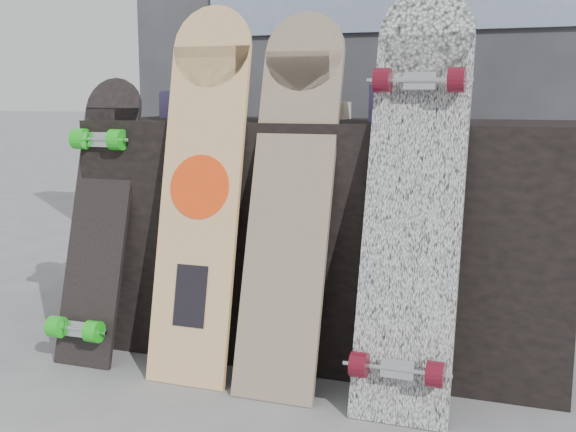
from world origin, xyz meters
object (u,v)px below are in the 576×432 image
at_px(longboard_celtic, 292,189).
at_px(vendor_table, 330,236).
at_px(longboard_geisha, 201,182).
at_px(skateboard_dark, 98,215).
at_px(longboard_cascadia, 414,191).

bearing_deg(longboard_celtic, vendor_table, 86.07).
distance_m(vendor_table, longboard_celtic, 0.40).
xyz_separation_m(longboard_geisha, skateboard_dark, (-0.40, 0.01, -0.13)).
relative_size(longboard_celtic, skateboard_dark, 1.21).
height_order(longboard_celtic, longboard_cascadia, longboard_cascadia).
xyz_separation_m(longboard_cascadia, skateboard_dark, (-1.07, 0.03, -0.13)).
height_order(vendor_table, skateboard_dark, skateboard_dark).
distance_m(longboard_celtic, longboard_cascadia, 0.38).
height_order(longboard_celtic, skateboard_dark, longboard_celtic).
relative_size(longboard_geisha, skateboard_dark, 1.23).
xyz_separation_m(vendor_table, longboard_cascadia, (0.35, -0.37, 0.22)).
bearing_deg(longboard_geisha, longboard_celtic, 2.86).
relative_size(vendor_table, longboard_geisha, 1.37).
xyz_separation_m(longboard_geisha, longboard_cascadia, (0.67, -0.02, 0.00)).
distance_m(vendor_table, skateboard_dark, 0.80).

